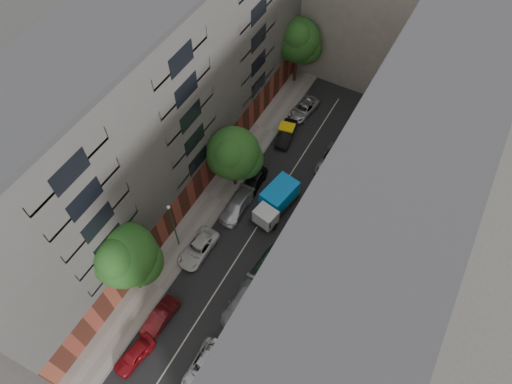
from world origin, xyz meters
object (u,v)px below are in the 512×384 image
Objects in this scene: car_right_4 at (331,161)px; lamp_post at (173,222)px; car_right_2 at (266,263)px; car_right_3 at (301,219)px; car_left_3 at (237,206)px; car_left_6 at (304,109)px; car_right_0 at (204,367)px; car_right_1 at (242,303)px; tarp_truck at (276,201)px; car_left_0 at (134,355)px; car_left_5 at (286,134)px; tree_far at (298,42)px; car_left_2 at (198,249)px; tree_mid at (234,155)px; pedestrian at (353,181)px; car_left_4 at (254,181)px; tree_near at (125,258)px; car_left_1 at (160,318)px.

car_right_4 is 18.84m from lamp_post.
car_right_3 is at bearing 88.28° from car_right_2.
car_left_3 is 1.27× the size of car_right_2.
car_right_4 is (6.03, -5.76, 0.05)m from car_left_6.
car_right_0 is 6.20m from car_right_1.
car_right_0 is 0.99× the size of car_right_4.
tarp_truck is 1.56× the size of car_left_0.
car_right_0 is (5.60, -26.00, -0.03)m from car_left_5.
car_right_0 is 0.55× the size of tree_far.
car_left_5 is 6.14m from car_right_4.
car_right_3 reaches higher than car_right_2.
car_left_2 is 0.63× the size of tree_mid.
lamp_post is 3.68× the size of pedestrian.
car_left_3 is (0.00, 16.80, 0.04)m from car_left_0.
car_left_4 is 7.60m from car_left_5.
lamp_post is at bearing -119.23° from car_right_4.
tree_mid is at bearing -178.19° from car_right_3.
tarp_truck reaches higher than car_right_3.
car_right_1 is at bearing 87.73° from car_right_0.
car_left_5 is 26.60m from car_right_0.
tree_near is at bearing -105.98° from tarp_truck.
car_left_1 is at bearing -116.09° from car_right_2.
car_right_2 is (0.00, 10.67, -0.03)m from car_right_0.
car_right_1 is at bearing -67.98° from car_left_4.
tree_far is (-8.92, 24.22, 5.39)m from car_right_2.
car_left_0 is (-3.40, -18.78, -0.79)m from tarp_truck.
car_right_1 is (5.60, -24.36, 0.10)m from car_left_6.
car_right_0 is at bearing -71.92° from tarp_truck.
tree_mid reaches higher than pedestrian.
lamp_post reaches higher than car_left_2.
car_left_0 is at bearing -83.17° from car_left_6.
car_left_0 reaches higher than car_right_2.
car_left_1 is 5.82m from car_right_0.
car_left_3 is at bearing 93.39° from car_left_1.
tree_far reaches higher than car_right_1.
car_left_5 is 0.49× the size of tree_far.
tree_mid is (-7.30, 11.25, 4.21)m from car_right_1.
lamp_post is (-8.50, 2.40, 3.53)m from car_right_1.
pedestrian is (10.90, 5.70, -3.90)m from tree_mid.
car_left_5 is 1.03× the size of car_right_3.
car_left_3 is at bearing -80.63° from tree_far.
car_right_4 is (6.03, -1.20, -0.02)m from car_left_5.
tree_near reaches higher than car_right_0.
car_right_3 is 2.30× the size of pedestrian.
tree_mid reaches higher than car_right_0.
car_left_6 is at bearing 80.00° from car_left_5.
car_left_2 reaches higher than car_left_0.
car_right_0 is at bearing -75.67° from tree_far.
car_right_0 reaches higher than car_left_0.
car_left_2 is 1.15× the size of car_right_3.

